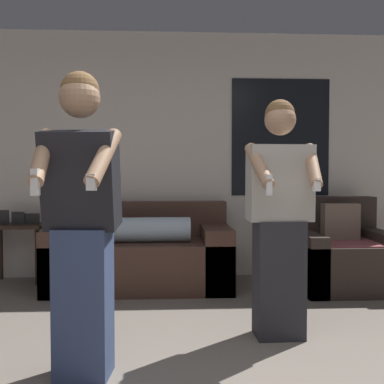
{
  "coord_description": "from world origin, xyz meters",
  "views": [
    {
      "loc": [
        -0.12,
        -1.76,
        1.13
      ],
      "look_at": [
        0.03,
        1.02,
        1.02
      ],
      "focal_mm": 42.0,
      "sensor_mm": 36.0,
      "label": 1
    }
  ],
  "objects_px": {
    "person_right": "(279,218)",
    "side_table": "(18,233)",
    "armchair": "(341,256)",
    "person_left": "(82,222)",
    "couch": "(141,255)"
  },
  "relations": [
    {
      "from": "side_table",
      "to": "person_right",
      "type": "height_order",
      "value": "person_right"
    },
    {
      "from": "couch",
      "to": "side_table",
      "type": "distance_m",
      "value": 1.33
    },
    {
      "from": "couch",
      "to": "person_right",
      "type": "height_order",
      "value": "person_right"
    },
    {
      "from": "armchair",
      "to": "person_right",
      "type": "height_order",
      "value": "person_right"
    },
    {
      "from": "couch",
      "to": "person_left",
      "type": "relative_size",
      "value": 1.06
    },
    {
      "from": "couch",
      "to": "armchair",
      "type": "relative_size",
      "value": 1.92
    },
    {
      "from": "side_table",
      "to": "armchair",
      "type": "bearing_deg",
      "value": -6.47
    },
    {
      "from": "side_table",
      "to": "person_right",
      "type": "relative_size",
      "value": 0.46
    },
    {
      "from": "person_left",
      "to": "side_table",
      "type": "bearing_deg",
      "value": 115.63
    },
    {
      "from": "person_right",
      "to": "side_table",
      "type": "bearing_deg",
      "value": 143.68
    },
    {
      "from": "person_left",
      "to": "person_right",
      "type": "relative_size",
      "value": 1.03
    },
    {
      "from": "side_table",
      "to": "person_left",
      "type": "relative_size",
      "value": 0.45
    },
    {
      "from": "armchair",
      "to": "side_table",
      "type": "bearing_deg",
      "value": 173.53
    },
    {
      "from": "person_left",
      "to": "person_right",
      "type": "bearing_deg",
      "value": 24.73
    },
    {
      "from": "side_table",
      "to": "person_right",
      "type": "distance_m",
      "value": 2.92
    }
  ]
}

